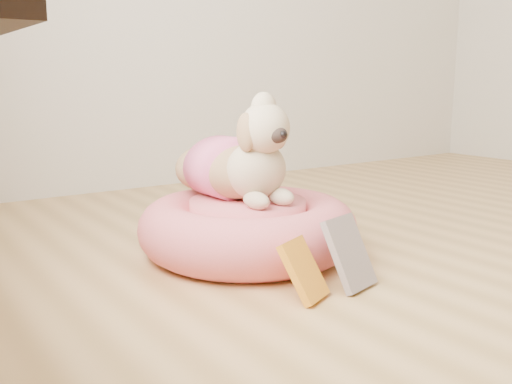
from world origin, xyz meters
TOP-DOWN VIEW (x-y plane):
  - pet_bed at (-1.01, 0.85)m, footprint 0.75×0.75m
  - dog at (-1.03, 0.88)m, footprint 0.37×0.52m
  - book_yellow at (-1.12, 0.41)m, footprint 0.15×0.15m
  - book_white at (-0.95, 0.41)m, footprint 0.17×0.15m

SIDE VIEW (x-z plane):
  - book_yellow at x=-1.12m, z-range 0.00..0.17m
  - pet_bed at x=-1.01m, z-range 0.00..0.19m
  - book_white at x=-0.95m, z-range 0.00..0.21m
  - dog at x=-1.03m, z-range 0.19..0.57m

